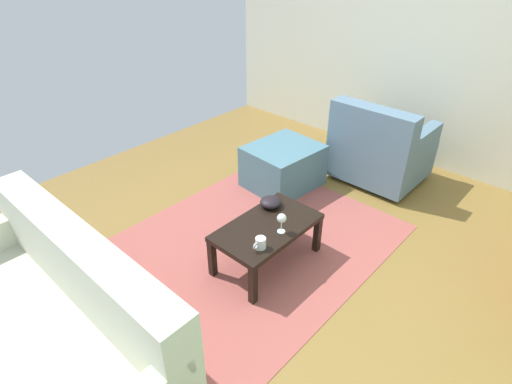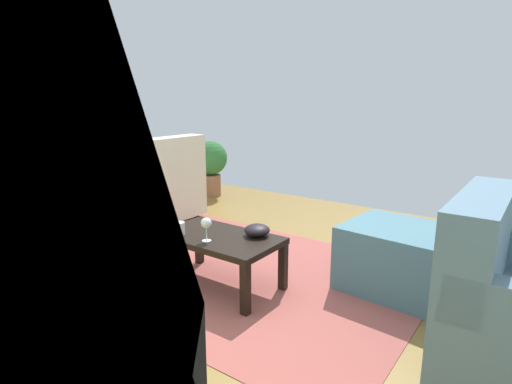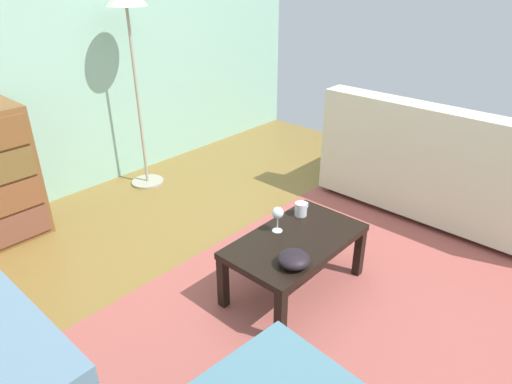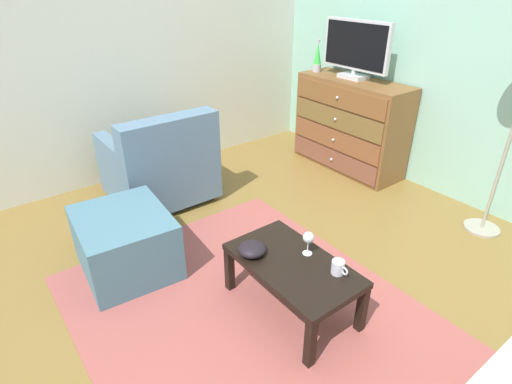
{
  "view_description": "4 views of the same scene",
  "coord_description": "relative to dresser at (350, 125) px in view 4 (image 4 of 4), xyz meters",
  "views": [
    {
      "loc": [
        2.05,
        1.66,
        2.22
      ],
      "look_at": [
        0.12,
        -0.1,
        0.58
      ],
      "focal_mm": 28.69,
      "sensor_mm": 36.0,
      "label": 1
    },
    {
      "loc": [
        -1.58,
        2.04,
        1.28
      ],
      "look_at": [
        -0.02,
        -0.13,
        0.66
      ],
      "focal_mm": 28.94,
      "sensor_mm": 36.0,
      "label": 2
    },
    {
      "loc": [
        -1.61,
        -1.24,
        1.78
      ],
      "look_at": [
        -0.01,
        0.2,
        0.68
      ],
      "focal_mm": 31.76,
      "sensor_mm": 36.0,
      "label": 3
    },
    {
      "loc": [
        1.59,
        -1.31,
        1.91
      ],
      "look_at": [
        -0.15,
        0.01,
        0.72
      ],
      "focal_mm": 28.64,
      "sensor_mm": 36.0,
      "label": 4
    }
  ],
  "objects": [
    {
      "name": "ground_plane",
      "position": [
        1.1,
        -1.98,
        -0.5
      ],
      "size": [
        5.25,
        5.06,
        0.05
      ],
      "primitive_type": "cube",
      "color": "olive"
    },
    {
      "name": "wall_accent_rear",
      "position": [
        1.1,
        0.31,
        0.83
      ],
      "size": [
        5.25,
        0.12,
        2.6
      ],
      "primitive_type": "cube",
      "color": "#94C8B2",
      "rests_on": "ground_plane"
    },
    {
      "name": "wall_plain_left",
      "position": [
        -1.29,
        -1.98,
        0.83
      ],
      "size": [
        0.12,
        5.06,
        2.6
      ],
      "primitive_type": "cube",
      "color": "silver",
      "rests_on": "ground_plane"
    },
    {
      "name": "area_rug",
      "position": [
        1.3,
        -2.18,
        -0.47
      ],
      "size": [
        2.6,
        1.9,
        0.01
      ],
      "primitive_type": "cube",
      "color": "#A15049",
      "rests_on": "ground_plane"
    },
    {
      "name": "dresser",
      "position": [
        0.0,
        0.0,
        0.0
      ],
      "size": [
        1.21,
        0.49,
        0.95
      ],
      "color": "brown",
      "rests_on": "ground_plane"
    },
    {
      "name": "tv",
      "position": [
        -0.06,
        0.02,
        0.77
      ],
      "size": [
        0.79,
        0.18,
        0.56
      ],
      "color": "silver",
      "rests_on": "dresser"
    },
    {
      "name": "lava_lamp",
      "position": [
        -0.51,
        -0.04,
        0.62
      ],
      "size": [
        0.09,
        0.09,
        0.33
      ],
      "color": "#B7B7BC",
      "rests_on": "dresser"
    },
    {
      "name": "coffee_table",
      "position": [
        1.26,
        -1.93,
        -0.16
      ],
      "size": [
        0.83,
        0.48,
        0.36
      ],
      "color": "black",
      "rests_on": "ground_plane"
    },
    {
      "name": "wine_glass",
      "position": [
        1.25,
        -1.8,
        0.01
      ],
      "size": [
        0.07,
        0.07,
        0.16
      ],
      "color": "silver",
      "rests_on": "coffee_table"
    },
    {
      "name": "mug",
      "position": [
        1.49,
        -1.79,
        -0.07
      ],
      "size": [
        0.11,
        0.08,
        0.08
      ],
      "color": "silver",
      "rests_on": "coffee_table"
    },
    {
      "name": "bowl_decorative",
      "position": [
        1.05,
        -2.08,
        -0.07
      ],
      "size": [
        0.17,
        0.17,
        0.08
      ],
      "primitive_type": "ellipsoid",
      "color": "black",
      "rests_on": "coffee_table"
    },
    {
      "name": "armchair",
      "position": [
        -0.52,
        -1.94,
        -0.12
      ],
      "size": [
        0.8,
        0.86,
        0.87
      ],
      "color": "#332319",
      "rests_on": "ground_plane"
    },
    {
      "name": "ottoman",
      "position": [
        0.25,
        -2.6,
        -0.25
      ],
      "size": [
        0.75,
        0.66,
        0.44
      ],
      "primitive_type": "cube",
      "rotation": [
        0.0,
        0.0,
        -0.08
      ],
      "color": "slate",
      "rests_on": "ground_plane"
    }
  ]
}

